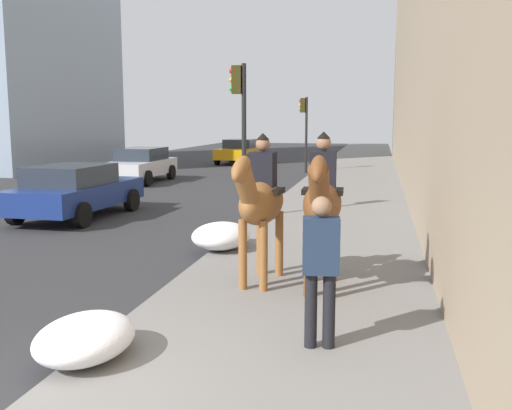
{
  "coord_description": "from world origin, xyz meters",
  "views": [
    {
      "loc": [
        -4.25,
        -3.15,
        2.64
      ],
      "look_at": [
        4.0,
        -1.41,
        1.4
      ],
      "focal_mm": 40.97,
      "sensor_mm": 36.0,
      "label": 1
    }
  ],
  "objects": [
    {
      "name": "traffic_light_near_curb",
      "position": [
        10.31,
        0.32,
        2.69
      ],
      "size": [
        0.2,
        0.44,
        4.02
      ],
      "color": "black",
      "rests_on": "ground"
    },
    {
      "name": "mounted_horse_near",
      "position": [
        4.35,
        -1.4,
        1.41
      ],
      "size": [
        2.15,
        0.7,
        2.32
      ],
      "rotation": [
        0.0,
        0.0,
        3.05
      ],
      "color": "brown",
      "rests_on": "sidewalk_slab"
    },
    {
      "name": "pedestrian_greeting",
      "position": [
        1.98,
        -2.56,
        1.1
      ],
      "size": [
        0.31,
        0.43,
        1.7
      ],
      "rotation": [
        0.0,
        0.0,
        0.13
      ],
      "color": "black",
      "rests_on": "sidewalk_slab"
    },
    {
      "name": "car_far_lane",
      "position": [
        9.96,
        4.81,
        0.75
      ],
      "size": [
        4.48,
        2.2,
        1.44
      ],
      "rotation": [
        0.0,
        0.0,
        -0.03
      ],
      "color": "navy",
      "rests_on": "ground"
    },
    {
      "name": "snow_pile_far",
      "position": [
        6.62,
        -0.15,
        0.37
      ],
      "size": [
        1.46,
        1.13,
        0.51
      ],
      "primitive_type": "ellipsoid",
      "color": "white",
      "rests_on": "sidewalk_slab"
    },
    {
      "name": "snow_pile_near",
      "position": [
        1.16,
        -0.15,
        0.34
      ],
      "size": [
        1.29,
        1.0,
        0.45
      ],
      "primitive_type": "ellipsoid",
      "color": "white",
      "rests_on": "sidewalk_slab"
    },
    {
      "name": "car_near_lane",
      "position": [
        29.97,
        5.11,
        0.74
      ],
      "size": [
        4.43,
        2.25,
        1.44
      ],
      "rotation": [
        0.0,
        0.0,
        3.1
      ],
      "color": "orange",
      "rests_on": "ground"
    },
    {
      "name": "traffic_light_far_curb",
      "position": [
        24.57,
        0.5,
        2.49
      ],
      "size": [
        0.2,
        0.44,
        3.71
      ],
      "color": "black",
      "rests_on": "ground"
    },
    {
      "name": "car_mid_lane",
      "position": [
        18.82,
        6.72,
        0.75
      ],
      "size": [
        4.49,
        2.03,
        1.44
      ],
      "rotation": [
        0.0,
        0.0,
        3.15
      ],
      "color": "silver",
      "rests_on": "ground"
    },
    {
      "name": "mounted_horse_far",
      "position": [
        4.21,
        -2.35,
        1.44
      ],
      "size": [
        2.15,
        0.61,
        2.35
      ],
      "rotation": [
        0.0,
        0.0,
        3.18
      ],
      "color": "brown",
      "rests_on": "sidewalk_slab"
    }
  ]
}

